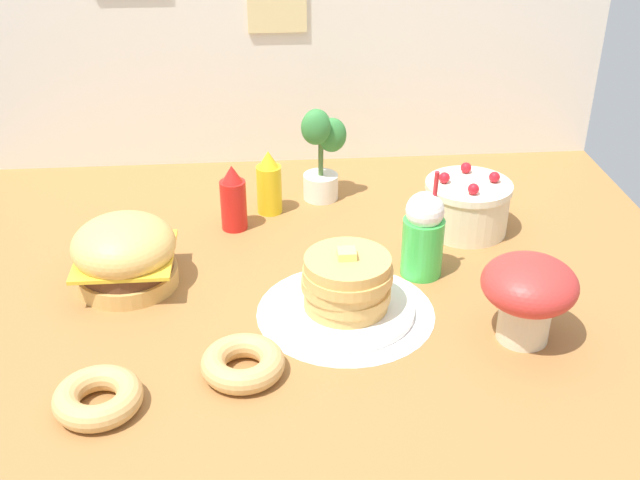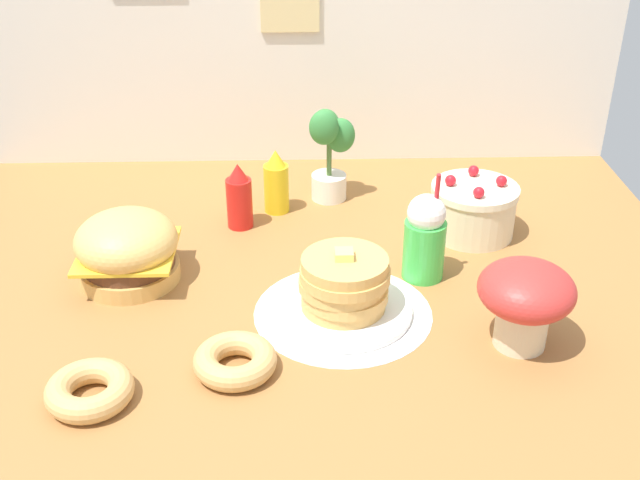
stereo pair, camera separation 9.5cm
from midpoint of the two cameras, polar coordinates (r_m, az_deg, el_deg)
The scene contains 13 objects.
ground_plane at distance 2.20m, azimuth 0.13°, elevation -4.26°, with size 2.33×1.93×0.02m, color #9E6B38.
back_wall at distance 2.88m, azimuth -0.50°, elevation 15.31°, with size 2.33×0.04×1.01m.
doily_mat at distance 2.12m, azimuth 2.97°, elevation -5.33°, with size 0.48×0.48×0.00m, color white.
burger at distance 2.27m, azimuth -12.72°, elevation -0.66°, with size 0.29×0.29×0.21m.
pancake_stack at distance 2.08m, azimuth 3.06°, elevation -3.57°, with size 0.37×0.37×0.19m.
layer_cake at distance 2.52m, azimuth 12.17°, elevation 2.19°, with size 0.27×0.27×0.20m.
ketchup_bottle at distance 2.51m, azimuth -4.84°, elevation 3.08°, with size 0.08×0.08×0.22m.
mustard_bottle at distance 2.60m, azimuth -2.17°, elevation 4.15°, with size 0.08×0.08×0.22m.
cream_soda_cup at distance 2.24m, azimuth 8.86°, elevation 0.19°, with size 0.12×0.12×0.33m.
donut_pink_glaze at distance 1.88m, azimuth -15.06°, elevation -10.50°, with size 0.20×0.20×0.06m.
donut_chocolate at distance 1.91m, azimuth -4.79°, elevation -8.74°, with size 0.20×0.20×0.06m.
potted_plant at distance 2.66m, azimuth 1.73°, elevation 6.55°, with size 0.16×0.14×0.33m.
mushroom_stool at distance 2.01m, azimuth 16.07°, elevation -4.04°, with size 0.24×0.24×0.23m.
Camera 2 is at (-0.01, -1.83, 1.21)m, focal length 43.88 mm.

